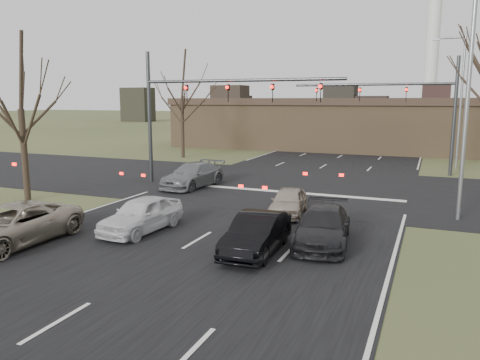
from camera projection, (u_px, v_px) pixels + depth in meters
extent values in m
plane|color=#404A27|center=(152.00, 267.00, 14.51)|extent=(360.00, 360.00, 0.00)
cube|color=black|center=(377.00, 135.00, 69.12)|extent=(14.00, 300.00, 0.02)
cube|color=black|center=(290.00, 186.00, 28.16)|extent=(200.00, 14.00, 0.02)
cube|color=#7E6244|center=(373.00, 128.00, 47.95)|extent=(42.00, 10.00, 4.60)
cube|color=#38281E|center=(374.00, 102.00, 47.50)|extent=(42.40, 10.40, 0.70)
cylinder|color=silver|center=(432.00, 52.00, 118.60)|extent=(3.20, 3.20, 34.00)
cylinder|color=#383A3D|center=(150.00, 118.00, 28.87)|extent=(0.24, 0.24, 8.00)
cylinder|color=#383A3D|center=(239.00, 80.00, 26.23)|extent=(12.00, 0.18, 0.18)
imported|color=black|center=(187.00, 93.00, 27.61)|extent=(0.16, 0.20, 1.00)
imported|color=black|center=(228.00, 93.00, 26.60)|extent=(0.16, 0.20, 1.00)
imported|color=black|center=(273.00, 93.00, 25.60)|extent=(0.16, 0.20, 1.00)
imported|color=black|center=(321.00, 93.00, 24.59)|extent=(0.16, 0.20, 1.00)
cylinder|color=#383A3D|center=(454.00, 117.00, 31.37)|extent=(0.24, 0.24, 8.00)
cylinder|color=#383A3D|center=(372.00, 84.00, 33.07)|extent=(11.00, 0.18, 0.18)
imported|color=black|center=(406.00, 94.00, 32.30)|extent=(0.16, 0.20, 1.00)
imported|color=black|center=(360.00, 95.00, 33.49)|extent=(0.16, 0.20, 1.00)
imported|color=black|center=(317.00, 95.00, 34.67)|extent=(0.16, 0.20, 1.00)
cylinder|color=gray|center=(467.00, 103.00, 19.36)|extent=(0.18, 0.18, 10.00)
cylinder|color=gray|center=(461.00, 102.00, 34.65)|extent=(0.18, 0.18, 10.00)
cylinder|color=gray|center=(451.00, 38.00, 34.25)|extent=(2.00, 0.12, 0.12)
cube|color=gray|center=(436.00, 39.00, 34.63)|extent=(0.50, 0.25, 0.15)
cylinder|color=black|center=(24.00, 155.00, 23.92)|extent=(0.32, 0.32, 4.68)
cylinder|color=black|center=(182.00, 128.00, 41.73)|extent=(0.32, 0.32, 5.23)
imported|color=#A19582|center=(12.00, 225.00, 16.63)|extent=(2.44, 5.23, 1.45)
imported|color=silver|center=(142.00, 214.00, 18.33)|extent=(1.85, 4.14, 1.38)
imported|color=black|center=(257.00, 234.00, 15.78)|extent=(1.58, 4.10, 1.33)
imported|color=black|center=(323.00, 226.00, 16.74)|extent=(2.38, 4.69, 1.30)
imported|color=slate|center=(193.00, 175.00, 27.76)|extent=(2.41, 5.06, 1.42)
imported|color=#B1A28F|center=(288.00, 202.00, 21.00)|extent=(1.91, 3.75, 1.22)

